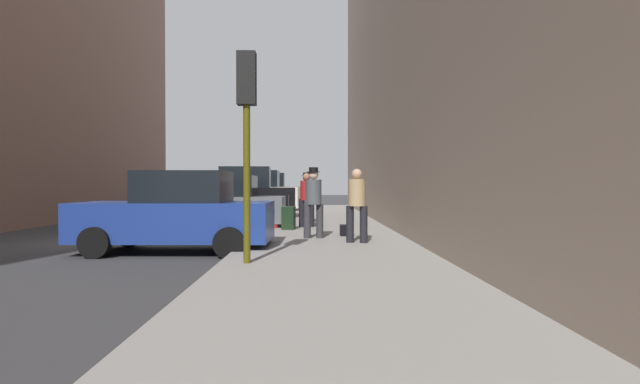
{
  "coord_description": "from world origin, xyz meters",
  "views": [
    {
      "loc": [
        5.61,
        -12.96,
        1.49
      ],
      "look_at": [
        5.94,
        7.05,
        1.2
      ],
      "focal_mm": 28.0,
      "sensor_mm": 36.0,
      "label": 1
    }
  ],
  "objects_px": {
    "parked_blue_sedan": "(177,214)",
    "traffic_light": "(247,110)",
    "pedestrian_with_beanie": "(314,199)",
    "parked_gray_coupe": "(221,204)",
    "parked_bronze_suv": "(266,192)",
    "fire_hydrant": "(274,217)",
    "pedestrian_with_fedora": "(306,195)",
    "rolling_suitcase": "(289,218)",
    "pedestrian_in_tan_coat": "(357,201)",
    "pedestrian_in_red_jacket": "(307,197)",
    "duffel_bag": "(346,230)",
    "parked_white_van": "(256,193)",
    "parked_black_suv": "(242,196)"
  },
  "relations": [
    {
      "from": "pedestrian_in_tan_coat",
      "to": "parked_gray_coupe",
      "type": "bearing_deg",
      "value": 129.65
    },
    {
      "from": "parked_blue_sedan",
      "to": "parked_bronze_suv",
      "type": "relative_size",
      "value": 0.92
    },
    {
      "from": "parked_gray_coupe",
      "to": "parked_bronze_suv",
      "type": "bearing_deg",
      "value": 90.0
    },
    {
      "from": "duffel_bag",
      "to": "pedestrian_with_beanie",
      "type": "bearing_deg",
      "value": -143.91
    },
    {
      "from": "parked_blue_sedan",
      "to": "rolling_suitcase",
      "type": "distance_m",
      "value": 4.62
    },
    {
      "from": "traffic_light",
      "to": "rolling_suitcase",
      "type": "bearing_deg",
      "value": 86.39
    },
    {
      "from": "parked_blue_sedan",
      "to": "traffic_light",
      "type": "distance_m",
      "value": 3.64
    },
    {
      "from": "pedestrian_in_red_jacket",
      "to": "rolling_suitcase",
      "type": "distance_m",
      "value": 1.13
    },
    {
      "from": "parked_blue_sedan",
      "to": "traffic_light",
      "type": "relative_size",
      "value": 1.18
    },
    {
      "from": "pedestrian_with_beanie",
      "to": "pedestrian_in_tan_coat",
      "type": "height_order",
      "value": "pedestrian_with_beanie"
    },
    {
      "from": "parked_blue_sedan",
      "to": "parked_white_van",
      "type": "distance_m",
      "value": 15.54
    },
    {
      "from": "parked_gray_coupe",
      "to": "pedestrian_with_beanie",
      "type": "relative_size",
      "value": 2.38
    },
    {
      "from": "parked_blue_sedan",
      "to": "rolling_suitcase",
      "type": "bearing_deg",
      "value": 60.54
    },
    {
      "from": "parked_blue_sedan",
      "to": "pedestrian_in_tan_coat",
      "type": "xyz_separation_m",
      "value": [
        4.01,
        0.47,
        0.26
      ]
    },
    {
      "from": "parked_gray_coupe",
      "to": "pedestrian_in_red_jacket",
      "type": "relative_size",
      "value": 2.47
    },
    {
      "from": "parked_black_suv",
      "to": "fire_hydrant",
      "type": "relative_size",
      "value": 6.63
    },
    {
      "from": "parked_bronze_suv",
      "to": "parked_white_van",
      "type": "bearing_deg",
      "value": -90.0
    },
    {
      "from": "parked_blue_sedan",
      "to": "pedestrian_in_red_jacket",
      "type": "distance_m",
      "value": 5.56
    },
    {
      "from": "pedestrian_with_beanie",
      "to": "pedestrian_with_fedora",
      "type": "xyz_separation_m",
      "value": [
        -0.24,
        5.2,
        0.0
      ]
    },
    {
      "from": "fire_hydrant",
      "to": "traffic_light",
      "type": "height_order",
      "value": "traffic_light"
    },
    {
      "from": "pedestrian_with_fedora",
      "to": "traffic_light",
      "type": "bearing_deg",
      "value": -95.69
    },
    {
      "from": "pedestrian_with_beanie",
      "to": "pedestrian_with_fedora",
      "type": "bearing_deg",
      "value": 92.66
    },
    {
      "from": "pedestrian_with_fedora",
      "to": "rolling_suitcase",
      "type": "relative_size",
      "value": 1.71
    },
    {
      "from": "traffic_light",
      "to": "pedestrian_with_fedora",
      "type": "bearing_deg",
      "value": 84.31
    },
    {
      "from": "parked_gray_coupe",
      "to": "pedestrian_in_tan_coat",
      "type": "bearing_deg",
      "value": -50.35
    },
    {
      "from": "parked_white_van",
      "to": "pedestrian_in_red_jacket",
      "type": "bearing_deg",
      "value": -75.39
    },
    {
      "from": "fire_hydrant",
      "to": "pedestrian_in_tan_coat",
      "type": "relative_size",
      "value": 0.41
    },
    {
      "from": "parked_blue_sedan",
      "to": "parked_gray_coupe",
      "type": "height_order",
      "value": "same"
    },
    {
      "from": "parked_blue_sedan",
      "to": "rolling_suitcase",
      "type": "xyz_separation_m",
      "value": [
        2.26,
        4.01,
        -0.36
      ]
    },
    {
      "from": "pedestrian_in_tan_coat",
      "to": "parked_bronze_suv",
      "type": "bearing_deg",
      "value": 100.92
    },
    {
      "from": "pedestrian_with_beanie",
      "to": "pedestrian_in_red_jacket",
      "type": "bearing_deg",
      "value": 93.56
    },
    {
      "from": "parked_white_van",
      "to": "pedestrian_with_fedora",
      "type": "distance_m",
      "value": 9.29
    },
    {
      "from": "fire_hydrant",
      "to": "traffic_light",
      "type": "bearing_deg",
      "value": -89.59
    },
    {
      "from": "parked_gray_coupe",
      "to": "duffel_bag",
      "type": "height_order",
      "value": "parked_gray_coupe"
    },
    {
      "from": "fire_hydrant",
      "to": "pedestrian_with_fedora",
      "type": "bearing_deg",
      "value": 66.25
    },
    {
      "from": "parked_bronze_suv",
      "to": "traffic_light",
      "type": "height_order",
      "value": "traffic_light"
    },
    {
      "from": "parked_black_suv",
      "to": "pedestrian_with_beanie",
      "type": "relative_size",
      "value": 2.63
    },
    {
      "from": "parked_bronze_suv",
      "to": "fire_hydrant",
      "type": "xyz_separation_m",
      "value": [
        1.8,
        -16.75,
        -0.54
      ]
    },
    {
      "from": "pedestrian_in_red_jacket",
      "to": "duffel_bag",
      "type": "distance_m",
      "value": 3.02
    },
    {
      "from": "parked_black_suv",
      "to": "pedestrian_with_fedora",
      "type": "distance_m",
      "value": 4.5
    },
    {
      "from": "parked_gray_coupe",
      "to": "parked_bronze_suv",
      "type": "distance_m",
      "value": 15.92
    },
    {
      "from": "parked_gray_coupe",
      "to": "pedestrian_with_beanie",
      "type": "height_order",
      "value": "pedestrian_with_beanie"
    },
    {
      "from": "pedestrian_with_beanie",
      "to": "duffel_bag",
      "type": "height_order",
      "value": "pedestrian_with_beanie"
    },
    {
      "from": "pedestrian_with_beanie",
      "to": "pedestrian_in_tan_coat",
      "type": "xyz_separation_m",
      "value": [
        1.0,
        -0.99,
        -0.03
      ]
    },
    {
      "from": "rolling_suitcase",
      "to": "parked_blue_sedan",
      "type": "bearing_deg",
      "value": -119.46
    },
    {
      "from": "parked_blue_sedan",
      "to": "pedestrian_with_beanie",
      "type": "relative_size",
      "value": 2.39
    },
    {
      "from": "pedestrian_with_fedora",
      "to": "duffel_bag",
      "type": "relative_size",
      "value": 4.04
    },
    {
      "from": "pedestrian_in_tan_coat",
      "to": "duffel_bag",
      "type": "distance_m",
      "value": 1.82
    },
    {
      "from": "traffic_light",
      "to": "pedestrian_with_beanie",
      "type": "xyz_separation_m",
      "value": [
        1.15,
        3.96,
        -1.62
      ]
    },
    {
      "from": "parked_black_suv",
      "to": "parked_bronze_suv",
      "type": "bearing_deg",
      "value": 90.0
    }
  ]
}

